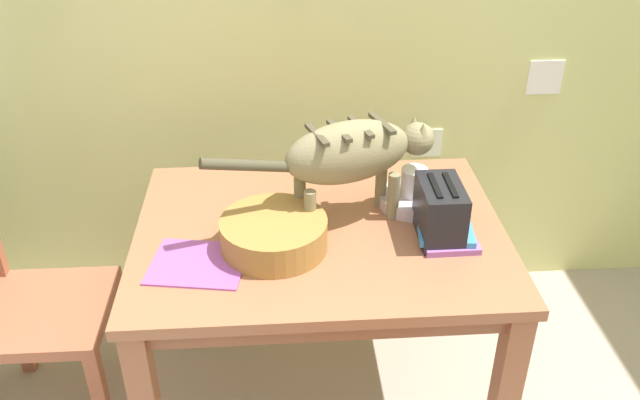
# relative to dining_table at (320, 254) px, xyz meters

# --- Properties ---
(dining_table) EXTENTS (1.11, 0.84, 0.74)m
(dining_table) POSITION_rel_dining_table_xyz_m (0.00, 0.00, 0.00)
(dining_table) COLOR #9B5D3F
(dining_table) RESTS_ON ground_plane
(cat) EXTENTS (0.69, 0.28, 0.33)m
(cat) POSITION_rel_dining_table_xyz_m (0.10, 0.05, 0.32)
(cat) COLOR #7F7450
(cat) RESTS_ON dining_table
(saucer_bowl) EXTENTS (0.21, 0.21, 0.04)m
(saucer_bowl) POSITION_rel_dining_table_xyz_m (0.30, 0.12, 0.12)
(saucer_bowl) COLOR #BEABB6
(saucer_bowl) RESTS_ON dining_table
(coffee_mug) EXTENTS (0.13, 0.08, 0.09)m
(coffee_mug) POSITION_rel_dining_table_xyz_m (0.31, 0.12, 0.18)
(coffee_mug) COLOR silver
(coffee_mug) RESTS_ON saucer_bowl
(magazine) EXTENTS (0.29, 0.26, 0.01)m
(magazine) POSITION_rel_dining_table_xyz_m (-0.35, -0.16, 0.10)
(magazine) COLOR #A04B9F
(magazine) RESTS_ON dining_table
(book_stack) EXTENTS (0.17, 0.14, 0.04)m
(book_stack) POSITION_rel_dining_table_xyz_m (0.36, -0.11, 0.12)
(book_stack) COLOR #94559D
(book_stack) RESTS_ON dining_table
(wicker_basket) EXTENTS (0.31, 0.31, 0.09)m
(wicker_basket) POSITION_rel_dining_table_xyz_m (-0.14, -0.09, 0.14)
(wicker_basket) COLOR olive
(wicker_basket) RESTS_ON dining_table
(toaster) EXTENTS (0.12, 0.20, 0.18)m
(toaster) POSITION_rel_dining_table_xyz_m (0.35, -0.06, 0.18)
(toaster) COLOR black
(toaster) RESTS_ON dining_table
(wooden_chair_far) EXTENTS (0.42, 0.42, 0.93)m
(wooden_chair_far) POSITION_rel_dining_table_xyz_m (-0.94, 0.04, -0.19)
(wooden_chair_far) COLOR #A0573C
(wooden_chair_far) RESTS_ON ground_plane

